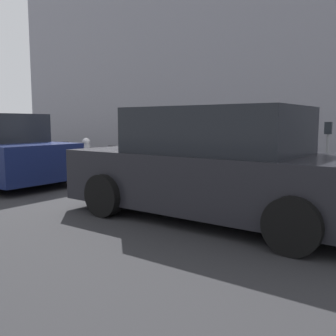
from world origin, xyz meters
The scene contains 16 objects.
ground_plane centered at (0.00, 0.00, 0.00)m, with size 40.00×40.00×0.00m, color #28282B.
sidewalk_curb centered at (0.00, -2.50, 0.07)m, with size 18.00×5.00×0.14m, color gray.
building_facade_sidewalk_side centered at (0.00, -8.55, 5.44)m, with size 24.00×3.00×10.88m, color gray.
suitcase_red_0 centered at (-3.93, -0.82, 0.42)m, with size 0.39×0.27×0.83m.
suitcase_silver_1 centered at (-3.45, -0.70, 0.50)m, with size 0.43×0.22×0.79m.
suitcase_black_2 centered at (-2.99, -0.76, 0.48)m, with size 0.38×0.22×0.96m.
suitcase_olive_3 centered at (-2.50, -0.77, 0.47)m, with size 0.45×0.25×0.96m.
suitcase_maroon_4 centered at (-2.00, -0.68, 0.42)m, with size 0.42×0.21×0.82m.
suitcase_navy_5 centered at (-1.54, -0.74, 0.52)m, with size 0.37×0.20×0.97m.
suitcase_teal_6 centered at (-1.03, -0.78, 0.40)m, with size 0.50×0.22×0.58m.
suitcase_red_7 centered at (-0.49, -0.76, 0.44)m, with size 0.45×0.27×0.65m.
suitcase_silver_8 centered at (0.01, -0.78, 0.45)m, with size 0.41×0.23×0.68m.
fire_hydrant centered at (0.95, -0.74, 0.59)m, with size 0.39×0.21×0.85m.
bollard_post centered at (1.58, -0.59, 0.51)m, with size 0.15×0.15×0.74m, color #333338.
parking_meter centered at (-5.06, -0.99, 0.97)m, with size 0.12×0.09×1.27m.
parked_car_charcoal_0 centered at (-4.09, 1.47, 0.75)m, with size 4.60×2.04×1.61m.
Camera 1 is at (-6.65, 6.34, 1.40)m, focal length 40.85 mm.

